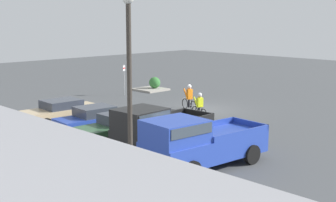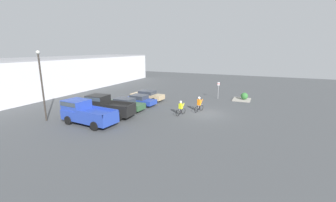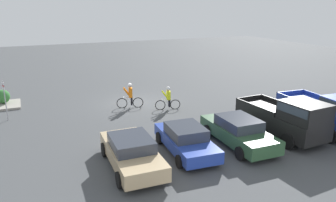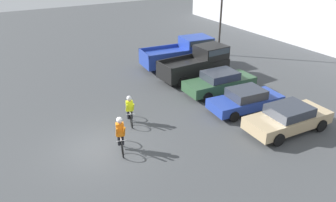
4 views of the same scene
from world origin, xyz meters
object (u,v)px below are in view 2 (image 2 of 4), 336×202
at_px(cyclist_0, 199,104).
at_px(fire_lane_sign, 218,89).
at_px(pickup_truck_0, 85,112).
at_px(sedan_1, 139,100).
at_px(cyclist_1, 181,108).
at_px(pickup_truck_1, 107,106).
at_px(sedan_0, 125,104).
at_px(lamppost, 41,81).
at_px(shrub, 244,96).
at_px(sedan_2, 147,95).

height_order(cyclist_0, fire_lane_sign, fire_lane_sign).
height_order(pickup_truck_0, fire_lane_sign, fire_lane_sign).
bearing_deg(cyclist_0, pickup_truck_0, 134.58).
xyz_separation_m(sedan_1, cyclist_1, (-1.94, -6.41, 0.16)).
bearing_deg(cyclist_1, fire_lane_sign, -11.63).
height_order(pickup_truck_1, sedan_0, pickup_truck_1).
bearing_deg(lamppost, shrub, -44.45).
relative_size(cyclist_0, shrub, 1.84).
xyz_separation_m(sedan_1, shrub, (8.21, -12.00, -0.04)).
bearing_deg(sedan_2, sedan_0, -179.10).
relative_size(pickup_truck_0, shrub, 5.96).
bearing_deg(cyclist_0, sedan_0, 110.64).
bearing_deg(sedan_1, sedan_0, 174.34).
relative_size(pickup_truck_0, cyclist_1, 3.44).
bearing_deg(cyclist_0, cyclist_1, 147.16).
bearing_deg(sedan_2, sedan_1, -172.56).
xyz_separation_m(pickup_truck_1, sedan_2, (8.43, -0.21, -0.44)).
bearing_deg(sedan_2, fire_lane_sign, -60.05).
relative_size(pickup_truck_1, fire_lane_sign, 2.08).
xyz_separation_m(pickup_truck_1, sedan_1, (5.63, -0.58, -0.48)).
height_order(pickup_truck_1, sedan_1, pickup_truck_1).
height_order(sedan_0, sedan_2, sedan_0).
relative_size(cyclist_1, lamppost, 0.24).
bearing_deg(sedan_1, cyclist_0, -88.17).
bearing_deg(pickup_truck_1, sedan_2, -1.46).
xyz_separation_m(sedan_2, fire_lane_sign, (5.06, -8.79, 0.79)).
bearing_deg(sedan_2, lamppost, 158.32).
distance_m(pickup_truck_0, cyclist_1, 9.74).
relative_size(sedan_0, cyclist_0, 2.70).
height_order(pickup_truck_0, lamppost, lamppost).
relative_size(pickup_truck_0, sedan_1, 1.28).
distance_m(pickup_truck_1, sedan_2, 8.44).
bearing_deg(cyclist_1, lamppost, 122.46).
distance_m(cyclist_1, lamppost, 14.10).
height_order(sedan_1, sedan_2, sedan_2).
distance_m(pickup_truck_0, sedan_1, 8.42).
xyz_separation_m(pickup_truck_1, shrub, (13.83, -12.58, -0.52)).
relative_size(pickup_truck_0, cyclist_0, 3.24).
relative_size(sedan_0, shrub, 4.96).
bearing_deg(cyclist_1, sedan_0, 97.32).
distance_m(sedan_1, lamppost, 11.18).
height_order(pickup_truck_0, shrub, pickup_truck_0).
distance_m(pickup_truck_0, sedan_2, 11.18).
bearing_deg(cyclist_0, fire_lane_sign, -4.53).
distance_m(cyclist_0, fire_lane_sign, 7.66).
distance_m(sedan_0, cyclist_1, 6.74).
relative_size(cyclist_0, fire_lane_sign, 0.71).
xyz_separation_m(sedan_1, fire_lane_sign, (7.86, -8.42, 0.83)).
height_order(sedan_1, fire_lane_sign, fire_lane_sign).
relative_size(pickup_truck_1, sedan_1, 1.16).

